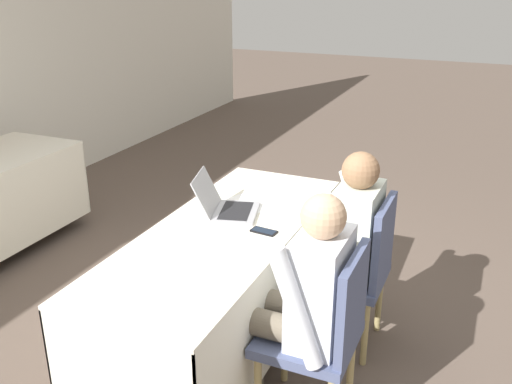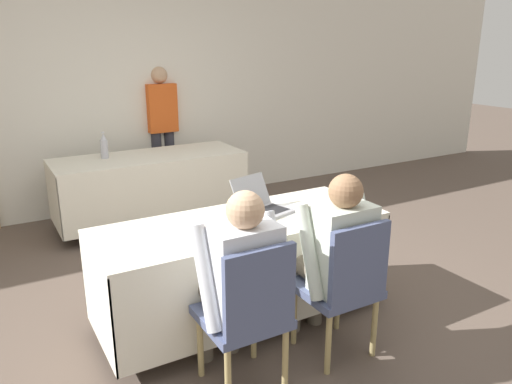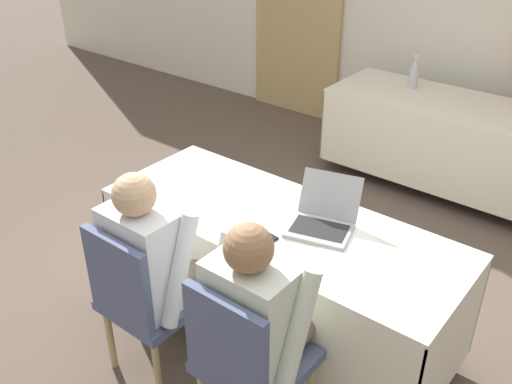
{
  "view_description": "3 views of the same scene",
  "coord_description": "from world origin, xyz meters",
  "px_view_note": "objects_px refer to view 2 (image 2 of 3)",
  "views": [
    {
      "loc": [
        -2.47,
        -1.28,
        2.04
      ],
      "look_at": [
        0.0,
        -0.19,
        0.99
      ],
      "focal_mm": 40.0,
      "sensor_mm": 36.0,
      "label": 1
    },
    {
      "loc": [
        -1.46,
        -2.73,
        1.88
      ],
      "look_at": [
        0.0,
        -0.19,
        0.99
      ],
      "focal_mm": 35.0,
      "sensor_mm": 36.0,
      "label": 2
    },
    {
      "loc": [
        1.44,
        -2.01,
        2.32
      ],
      "look_at": [
        0.0,
        -0.19,
        0.99
      ],
      "focal_mm": 40.0,
      "sensor_mm": 36.0,
      "label": 3
    }
  ],
  "objects_px": {
    "chair_near_right": "(344,283)",
    "person_checkered_shirt": "(239,277)",
    "laptop": "(263,206)",
    "person_white_shirt": "(334,252)",
    "person_red_shirt": "(162,126)",
    "chair_near_left": "(248,312)",
    "water_bottle": "(104,146)",
    "cell_phone": "(266,228)"
  },
  "relations": [
    {
      "from": "person_checkered_shirt",
      "to": "person_white_shirt",
      "type": "xyz_separation_m",
      "value": [
        0.65,
        0.0,
        0.0
      ]
    },
    {
      "from": "person_checkered_shirt",
      "to": "person_white_shirt",
      "type": "bearing_deg",
      "value": -180.0
    },
    {
      "from": "laptop",
      "to": "water_bottle",
      "type": "relative_size",
      "value": 1.54
    },
    {
      "from": "chair_near_left",
      "to": "water_bottle",
      "type": "bearing_deg",
      "value": -89.83
    },
    {
      "from": "chair_near_right",
      "to": "person_red_shirt",
      "type": "height_order",
      "value": "person_red_shirt"
    },
    {
      "from": "laptop",
      "to": "person_checkered_shirt",
      "type": "height_order",
      "value": "person_checkered_shirt"
    },
    {
      "from": "laptop",
      "to": "person_red_shirt",
      "type": "relative_size",
      "value": 0.26
    },
    {
      "from": "water_bottle",
      "to": "chair_near_left",
      "type": "relative_size",
      "value": 0.3
    },
    {
      "from": "chair_near_left",
      "to": "chair_near_right",
      "type": "bearing_deg",
      "value": -180.0
    },
    {
      "from": "chair_near_right",
      "to": "person_red_shirt",
      "type": "distance_m",
      "value": 3.55
    },
    {
      "from": "water_bottle",
      "to": "person_white_shirt",
      "type": "xyz_separation_m",
      "value": [
        0.66,
        -2.86,
        -0.2
      ]
    },
    {
      "from": "laptop",
      "to": "chair_near_right",
      "type": "xyz_separation_m",
      "value": [
        0.11,
        -0.75,
        -0.28
      ]
    },
    {
      "from": "laptop",
      "to": "cell_phone",
      "type": "height_order",
      "value": "laptop"
    },
    {
      "from": "chair_near_left",
      "to": "person_white_shirt",
      "type": "bearing_deg",
      "value": -170.97
    },
    {
      "from": "person_checkered_shirt",
      "to": "person_red_shirt",
      "type": "bearing_deg",
      "value": -103.18
    },
    {
      "from": "chair_near_left",
      "to": "person_white_shirt",
      "type": "height_order",
      "value": "person_white_shirt"
    },
    {
      "from": "chair_near_left",
      "to": "person_red_shirt",
      "type": "relative_size",
      "value": 0.57
    },
    {
      "from": "person_white_shirt",
      "to": "person_red_shirt",
      "type": "height_order",
      "value": "person_red_shirt"
    },
    {
      "from": "chair_near_right",
      "to": "person_checkered_shirt",
      "type": "bearing_deg",
      "value": -9.03
    },
    {
      "from": "cell_phone",
      "to": "person_white_shirt",
      "type": "distance_m",
      "value": 0.45
    },
    {
      "from": "chair_near_right",
      "to": "person_checkered_shirt",
      "type": "height_order",
      "value": "person_checkered_shirt"
    },
    {
      "from": "cell_phone",
      "to": "chair_near_right",
      "type": "relative_size",
      "value": 0.16
    },
    {
      "from": "laptop",
      "to": "chair_near_right",
      "type": "bearing_deg",
      "value": -96.96
    },
    {
      "from": "laptop",
      "to": "person_red_shirt",
      "type": "xyz_separation_m",
      "value": [
        0.27,
        2.77,
        0.13
      ]
    },
    {
      "from": "chair_near_right",
      "to": "person_checkered_shirt",
      "type": "distance_m",
      "value": 0.68
    },
    {
      "from": "person_white_shirt",
      "to": "person_red_shirt",
      "type": "relative_size",
      "value": 0.73
    },
    {
      "from": "chair_near_right",
      "to": "person_red_shirt",
      "type": "bearing_deg",
      "value": -92.48
    },
    {
      "from": "laptop",
      "to": "person_white_shirt",
      "type": "relative_size",
      "value": 0.36
    },
    {
      "from": "person_red_shirt",
      "to": "cell_phone",
      "type": "bearing_deg",
      "value": -99.3
    },
    {
      "from": "laptop",
      "to": "person_checkered_shirt",
      "type": "distance_m",
      "value": 0.85
    },
    {
      "from": "laptop",
      "to": "cell_phone",
      "type": "xyz_separation_m",
      "value": [
        -0.15,
        -0.29,
        -0.04
      ]
    },
    {
      "from": "chair_near_right",
      "to": "person_checkered_shirt",
      "type": "relative_size",
      "value": 0.78
    },
    {
      "from": "cell_phone",
      "to": "chair_near_left",
      "type": "height_order",
      "value": "chair_near_left"
    },
    {
      "from": "person_white_shirt",
      "to": "water_bottle",
      "type": "bearing_deg",
      "value": -77.06
    },
    {
      "from": "person_red_shirt",
      "to": "laptop",
      "type": "bearing_deg",
      "value": -97.11
    },
    {
      "from": "chair_near_left",
      "to": "chair_near_right",
      "type": "height_order",
      "value": "same"
    },
    {
      "from": "chair_near_right",
      "to": "cell_phone",
      "type": "bearing_deg",
      "value": -60.67
    },
    {
      "from": "water_bottle",
      "to": "chair_near_left",
      "type": "xyz_separation_m",
      "value": [
        0.01,
        -2.96,
        -0.36
      ]
    },
    {
      "from": "chair_near_left",
      "to": "person_red_shirt",
      "type": "bearing_deg",
      "value": -102.81
    },
    {
      "from": "chair_near_left",
      "to": "person_checkered_shirt",
      "type": "distance_m",
      "value": 0.19
    },
    {
      "from": "laptop",
      "to": "chair_near_right",
      "type": "relative_size",
      "value": 0.46
    },
    {
      "from": "water_bottle",
      "to": "laptop",
      "type": "bearing_deg",
      "value": -76.18
    }
  ]
}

